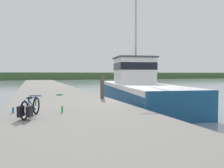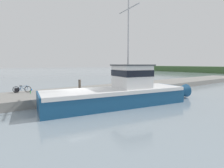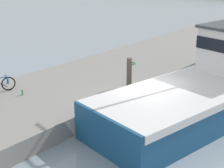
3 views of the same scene
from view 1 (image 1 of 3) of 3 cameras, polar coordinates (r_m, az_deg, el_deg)
ground_plane at (r=12.71m, az=4.94°, el=-7.25°), size 320.00×320.00×0.00m
dock_pier at (r=11.58m, az=-12.13°, el=-6.44°), size 5.55×80.00×0.73m
far_shoreline at (r=86.84m, az=3.70°, el=2.16°), size 180.00×5.00×2.53m
fishing_boat_main at (r=16.35m, az=6.68°, el=-0.91°), size 5.51×14.83×9.68m
bicycle_touring at (r=7.76m, az=-20.89°, el=-6.00°), size 0.79×1.59×0.69m
mooring_post at (r=12.80m, az=-2.56°, el=-0.85°), size 0.24×0.24×1.33m
hose_coil at (r=15.29m, az=-13.54°, el=-2.75°), size 0.48×0.48×0.05m
water_bottle_by_bike at (r=8.95m, az=-24.45°, el=-6.29°), size 0.08×0.08×0.21m
water_bottle_on_curb at (r=8.54m, az=-12.89°, el=-6.41°), size 0.07×0.07×0.25m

